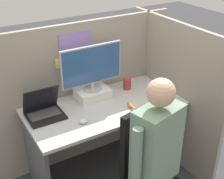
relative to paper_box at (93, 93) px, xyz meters
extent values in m
cube|color=gray|center=(0.02, 0.18, -0.08)|extent=(1.90, 0.04, 1.43)
cube|color=#937AC6|center=(-0.08, 0.16, 0.37)|extent=(0.30, 0.01, 0.37)
cube|color=#F4EA66|center=(-0.24, 0.16, 0.30)|extent=(0.09, 0.01, 0.09)
cube|color=gray|center=(0.74, -0.26, -0.08)|extent=(0.04, 1.33, 1.43)
cube|color=#B7B7B2|center=(0.02, -0.19, -0.06)|extent=(1.40, 0.69, 0.03)
cube|color=#4C4C51|center=(-0.65, -0.19, -0.43)|extent=(0.03, 0.59, 0.72)
cube|color=#4C4C51|center=(0.68, -0.19, -0.43)|extent=(0.03, 0.59, 0.72)
cube|color=white|center=(0.00, 0.00, 0.00)|extent=(0.31, 0.22, 0.09)
cylinder|color=#B2B2B7|center=(0.00, 0.00, 0.05)|extent=(0.17, 0.17, 0.01)
cylinder|color=#B2B2B7|center=(0.00, 0.00, 0.09)|extent=(0.04, 0.04, 0.06)
cube|color=#B2B2B7|center=(0.00, 0.00, 0.29)|extent=(0.59, 0.02, 0.36)
cube|color=#2D5184|center=(0.00, -0.01, 0.29)|extent=(0.57, 0.00, 0.33)
cube|color=black|center=(-0.50, -0.10, -0.03)|extent=(0.30, 0.26, 0.02)
cube|color=#424242|center=(-0.50, -0.08, -0.02)|extent=(0.26, 0.14, 0.00)
cube|color=black|center=(-0.50, -0.02, 0.09)|extent=(0.30, 0.11, 0.24)
cube|color=black|center=(-0.50, -0.02, 0.09)|extent=(0.27, 0.09, 0.21)
ellipsoid|color=silver|center=(-0.27, -0.34, -0.02)|extent=(0.07, 0.05, 0.04)
cube|color=#2D2D33|center=(0.63, -0.23, -0.02)|extent=(0.05, 0.13, 0.06)
cone|color=orange|center=(0.20, -0.37, -0.02)|extent=(0.04, 0.11, 0.04)
cylinder|color=green|center=(0.20, -0.31, -0.02)|extent=(0.02, 0.02, 0.02)
cube|color=black|center=(0.05, -0.72, -0.07)|extent=(0.44, 0.15, 0.56)
cube|color=gray|center=(-0.01, -0.97, 0.05)|extent=(0.38, 0.27, 0.59)
sphere|color=#D8A884|center=(-0.01, -0.97, 0.46)|extent=(0.19, 0.19, 0.19)
cylinder|color=gray|center=(-0.21, -1.02, 0.05)|extent=(0.07, 0.07, 0.47)
cylinder|color=gray|center=(0.19, -0.92, 0.05)|extent=(0.07, 0.07, 0.47)
cylinder|color=#A3332D|center=(0.37, -0.01, 0.01)|extent=(0.08, 0.08, 0.11)
camera|label=1|loc=(-1.15, -2.29, 1.38)|focal=50.00mm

